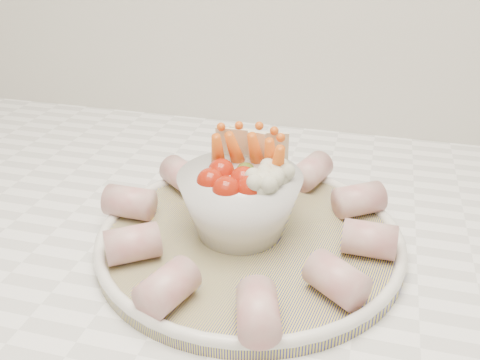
# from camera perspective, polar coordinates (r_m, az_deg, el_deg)

# --- Properties ---
(serving_platter) EXTENTS (0.37, 0.37, 0.02)m
(serving_platter) POSITION_cam_1_polar(r_m,az_deg,el_deg) (0.58, 1.04, -6.23)
(serving_platter) COLOR navy
(serving_platter) RESTS_ON kitchen_counter
(veggie_bowl) EXTENTS (0.13, 0.13, 0.11)m
(veggie_bowl) POSITION_cam_1_polar(r_m,az_deg,el_deg) (0.56, 0.16, -1.86)
(veggie_bowl) COLOR silver
(veggie_bowl) RESTS_ON serving_platter
(cured_meat_rolls) EXTENTS (0.32, 0.33, 0.04)m
(cured_meat_rolls) POSITION_cam_1_polar(r_m,az_deg,el_deg) (0.57, 0.98, -4.36)
(cured_meat_rolls) COLOR #B05052
(cured_meat_rolls) RESTS_ON serving_platter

